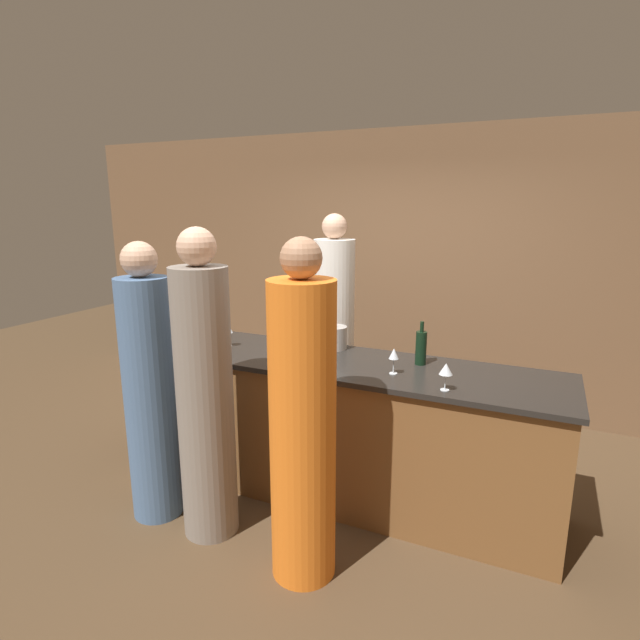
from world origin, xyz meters
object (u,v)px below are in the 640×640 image
Objects in this scene: guest_1 at (205,397)px; wine_bottle_0 at (196,328)px; ice_bucket at (334,337)px; bartender at (334,336)px; guest_2 at (303,428)px; wine_bottle_1 at (421,347)px; guest_0 at (150,393)px.

guest_1 is 6.02× the size of wine_bottle_0.
bartender is at bearing 112.97° from ice_bucket.
guest_2 is 6.43× the size of wine_bottle_1.
guest_1 is (0.45, -0.00, 0.04)m from guest_0.
wine_bottle_0 is at bearing 101.43° from guest_0.
guest_1 is 1.11m from ice_bucket.
guest_1 is 10.10× the size of ice_bucket.
guest_1 is (-0.19, -1.59, -0.02)m from bartender.
wine_bottle_0 is (-0.14, 0.67, 0.27)m from guest_0.
guest_1 is 0.92m from wine_bottle_0.
guest_0 reaches higher than ice_bucket.
guest_0 is 6.22× the size of wine_bottle_1.
wine_bottle_0 is 1.68× the size of ice_bucket.
wine_bottle_1 is (1.70, 0.23, -0.01)m from wine_bottle_0.
wine_bottle_1 reaches higher than ice_bucket.
guest_0 reaches higher than wine_bottle_1.
guest_1 reaches higher than guest_2.
wine_bottle_1 is at bearing 67.99° from guest_2.
guest_0 is at bearing -150.12° from wine_bottle_1.
ice_bucket is at bearing 104.35° from guest_2.
bartender is 1.21m from wine_bottle_0.
guest_2 is at bearing -75.65° from ice_bucket.
bartender is at bearing 83.32° from guest_1.
ice_bucket is (0.88, 1.00, 0.23)m from guest_0.
guest_2 is at bearing -112.01° from wine_bottle_1.
bartender is 1.71m from guest_0.
wine_bottle_0 reaches higher than ice_bucket.
guest_2 reaches higher than wine_bottle_0.
ice_bucket is (-0.68, 0.11, -0.03)m from wine_bottle_1.
wine_bottle_1 is 0.69m from ice_bucket.
wine_bottle_1 is (0.93, -0.69, 0.20)m from bartender.
guest_1 is at bearing 83.32° from bartender.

